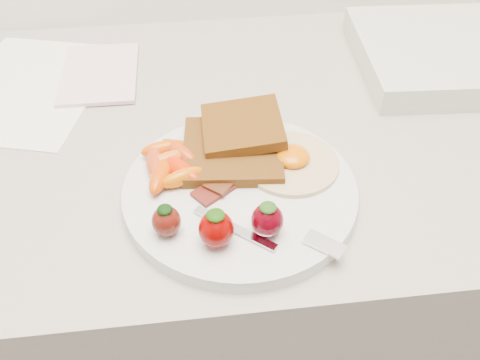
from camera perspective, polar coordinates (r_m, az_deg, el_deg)
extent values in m
cube|color=gray|center=(1.07, -0.17, -13.31)|extent=(2.00, 0.60, 0.90)
cylinder|color=silver|center=(0.62, 0.00, -1.27)|extent=(0.27, 0.27, 0.02)
cube|color=#472106|center=(0.65, -0.82, 3.17)|extent=(0.13, 0.13, 0.01)
cube|color=#361E09|center=(0.66, 0.26, 5.76)|extent=(0.10, 0.10, 0.02)
cylinder|color=beige|center=(0.64, 5.46, 1.83)|extent=(0.12, 0.12, 0.01)
ellipsoid|color=#E26800|center=(0.64, 5.63, 2.52)|extent=(0.04, 0.04, 0.02)
cube|color=#3A0D0B|center=(0.62, -0.65, 0.26)|extent=(0.10, 0.09, 0.00)
cube|color=#40160F|center=(0.63, 0.72, 1.01)|extent=(0.11, 0.05, 0.00)
cube|color=black|center=(0.63, -0.11, 1.70)|extent=(0.09, 0.10, 0.00)
ellipsoid|color=orange|center=(0.64, -7.77, 2.13)|extent=(0.06, 0.04, 0.02)
ellipsoid|color=red|center=(0.62, -6.44, 1.18)|extent=(0.06, 0.06, 0.02)
ellipsoid|color=#CF4500|center=(0.62, -8.47, 0.46)|extent=(0.04, 0.06, 0.02)
ellipsoid|color=#BF3B0E|center=(0.65, -6.58, 3.06)|extent=(0.05, 0.06, 0.02)
ellipsoid|color=#DA5200|center=(0.65, -8.14, 3.35)|extent=(0.06, 0.03, 0.02)
ellipsoid|color=#D46000|center=(0.61, -6.16, 0.28)|extent=(0.06, 0.04, 0.02)
ellipsoid|color=red|center=(0.64, -9.06, 1.83)|extent=(0.03, 0.06, 0.02)
ellipsoid|color=#51120A|center=(0.56, -7.86, -4.37)|extent=(0.03, 0.03, 0.03)
ellipsoid|color=black|center=(0.55, -8.04, -3.13)|extent=(0.02, 0.02, 0.01)
ellipsoid|color=#720100|center=(0.54, -2.56, -5.26)|extent=(0.04, 0.04, 0.04)
ellipsoid|color=#163F06|center=(0.53, -2.63, -3.77)|extent=(0.02, 0.02, 0.01)
ellipsoid|color=#48000A|center=(0.55, 2.93, -4.33)|extent=(0.03, 0.03, 0.04)
ellipsoid|color=#1E4711|center=(0.54, 3.00, -2.94)|extent=(0.02, 0.02, 0.01)
cube|color=silver|center=(0.57, -0.58, -5.14)|extent=(0.08, 0.07, 0.00)
cube|color=white|center=(0.56, 9.00, -6.75)|extent=(0.04, 0.04, 0.00)
cube|color=white|center=(0.86, -21.65, 9.13)|extent=(0.27, 0.31, 0.00)
cube|color=silver|center=(0.85, -14.76, 10.95)|extent=(0.11, 0.16, 0.01)
cube|color=beige|center=(0.91, 22.51, 12.40)|extent=(0.33, 0.27, 0.04)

